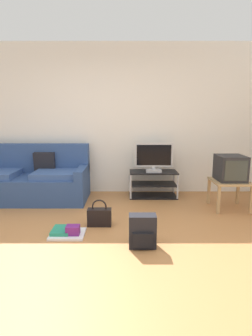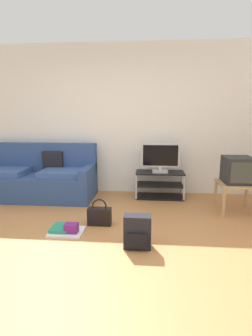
# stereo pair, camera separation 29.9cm
# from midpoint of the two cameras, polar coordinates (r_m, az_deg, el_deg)

# --- Properties ---
(ground_plane) EXTENTS (9.00, 9.80, 0.02)m
(ground_plane) POSITION_cam_midpoint_polar(r_m,az_deg,el_deg) (3.01, -11.14, -17.79)
(ground_plane) COLOR #B27542
(wall_back) EXTENTS (9.00, 0.10, 2.70)m
(wall_back) POSITION_cam_midpoint_polar(r_m,az_deg,el_deg) (5.07, -6.25, 10.04)
(wall_back) COLOR silver
(wall_back) RESTS_ON ground_plane
(couch) EXTENTS (2.02, 0.86, 0.94)m
(couch) POSITION_cam_midpoint_polar(r_m,az_deg,el_deg) (4.98, -21.25, -2.39)
(couch) COLOR navy
(couch) RESTS_ON ground_plane
(tv_stand) EXTENTS (0.84, 0.44, 0.46)m
(tv_stand) POSITION_cam_midpoint_polar(r_m,az_deg,el_deg) (4.83, 4.24, -3.40)
(tv_stand) COLOR black
(tv_stand) RESTS_ON ground_plane
(flat_tv) EXTENTS (0.66, 0.22, 0.51)m
(flat_tv) POSITION_cam_midpoint_polar(r_m,az_deg,el_deg) (4.71, 4.34, 2.18)
(flat_tv) COLOR #B2B2B7
(flat_tv) RESTS_ON tv_stand
(side_table) EXTENTS (0.54, 0.54, 0.45)m
(side_table) POSITION_cam_midpoint_polar(r_m,az_deg,el_deg) (4.41, 19.52, -3.40)
(side_table) COLOR tan
(side_table) RESTS_ON ground_plane
(crt_tv) EXTENTS (0.40, 0.44, 0.39)m
(crt_tv) POSITION_cam_midpoint_polar(r_m,az_deg,el_deg) (4.37, 19.67, -0.02)
(crt_tv) COLOR #232326
(crt_tv) RESTS_ON side_table
(backpack) EXTENTS (0.30, 0.23, 0.37)m
(backpack) POSITION_cam_midpoint_polar(r_m,az_deg,el_deg) (3.04, 0.86, -13.30)
(backpack) COLOR black
(backpack) RESTS_ON ground_plane
(handbag) EXTENTS (0.31, 0.13, 0.36)m
(handbag) POSITION_cam_midpoint_polar(r_m,az_deg,el_deg) (3.63, -7.80, -10.15)
(handbag) COLOR black
(handbag) RESTS_ON ground_plane
(floor_tray) EXTENTS (0.42, 0.34, 0.14)m
(floor_tray) POSITION_cam_midpoint_polar(r_m,az_deg,el_deg) (3.47, -14.62, -12.98)
(floor_tray) COLOR silver
(floor_tray) RESTS_ON ground_plane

